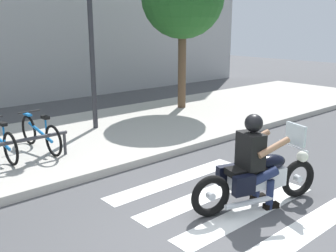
{
  "coord_description": "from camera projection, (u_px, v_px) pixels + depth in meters",
  "views": [
    {
      "loc": [
        -3.44,
        -3.06,
        2.63
      ],
      "look_at": [
        1.01,
        2.05,
        0.85
      ],
      "focal_mm": 41.11,
      "sensor_mm": 36.0,
      "label": 1
    }
  ],
  "objects": [
    {
      "name": "crosswalk_stripe_4",
      "position": [
        175.0,
        179.0,
        6.75
      ],
      "size": [
        2.8,
        0.4,
        0.01
      ],
      "primitive_type": "cube",
      "color": "white",
      "rests_on": "ground"
    },
    {
      "name": "crosswalk_stripe_1",
      "position": [
        299.0,
        233.0,
        5.0
      ],
      "size": [
        2.8,
        0.4,
        0.01
      ],
      "primitive_type": "cube",
      "color": "white",
      "rests_on": "ground"
    },
    {
      "name": "rider",
      "position": [
        255.0,
        155.0,
        5.55
      ],
      "size": [
        0.73,
        0.66,
        1.43
      ],
      "color": "black",
      "rests_on": "ground"
    },
    {
      "name": "bicycle_3",
      "position": [
        40.0,
        134.0,
        7.78
      ],
      "size": [
        0.48,
        1.72,
        0.76
      ],
      "color": "black",
      "rests_on": "sidewalk"
    },
    {
      "name": "crosswalk_stripe_2",
      "position": [
        249.0,
        212.0,
        5.58
      ],
      "size": [
        2.8,
        0.4,
        0.01
      ],
      "primitive_type": "cube",
      "color": "white",
      "rests_on": "ground"
    },
    {
      "name": "ground_plane",
      "position": [
        212.0,
        230.0,
        5.09
      ],
      "size": [
        48.0,
        48.0,
        0.0
      ],
      "primitive_type": "plane",
      "color": "#4C4C4F"
    },
    {
      "name": "sidewalk",
      "position": [
        55.0,
        144.0,
        8.51
      ],
      "size": [
        24.0,
        4.4,
        0.15
      ],
      "primitive_type": "cube",
      "color": "#B7B2A8",
      "rests_on": "ground"
    },
    {
      "name": "street_lamp",
      "position": [
        91.0,
        29.0,
        9.0
      ],
      "size": [
        0.28,
        0.28,
        4.18
      ],
      "color": "#2D2D33",
      "rests_on": "ground"
    },
    {
      "name": "bicycle_2",
      "position": [
        0.0,
        141.0,
        7.27
      ],
      "size": [
        0.48,
        1.63,
        0.76
      ],
      "color": "black",
      "rests_on": "sidewalk"
    },
    {
      "name": "motorcycle",
      "position": [
        258.0,
        178.0,
        5.67
      ],
      "size": [
        2.12,
        0.92,
        1.2
      ],
      "color": "black",
      "rests_on": "ground"
    },
    {
      "name": "crosswalk_stripe_3",
      "position": [
        209.0,
        194.0,
        6.17
      ],
      "size": [
        2.8,
        0.4,
        0.01
      ],
      "primitive_type": "cube",
      "color": "white",
      "rests_on": "ground"
    }
  ]
}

